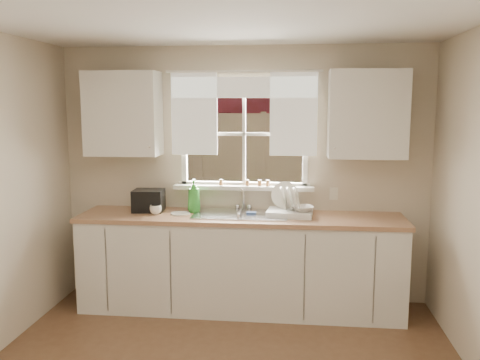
# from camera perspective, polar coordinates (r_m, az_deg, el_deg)

# --- Properties ---
(room_walls) EXTENTS (3.62, 4.02, 2.50)m
(room_walls) POSITION_cam_1_polar(r_m,az_deg,el_deg) (3.00, -3.58, -5.06)
(room_walls) COLOR beige
(room_walls) RESTS_ON ground
(ceiling) EXTENTS (3.60, 4.00, 0.02)m
(ceiling) POSITION_cam_1_polar(r_m,az_deg,el_deg) (3.03, -3.59, 19.14)
(ceiling) COLOR silver
(ceiling) RESTS_ON room_walls
(window) EXTENTS (1.38, 0.16, 1.06)m
(window) POSITION_cam_1_polar(r_m,az_deg,el_deg) (4.98, 0.44, 3.27)
(window) COLOR white
(window) RESTS_ON room_walls
(curtains) EXTENTS (1.50, 0.03, 0.81)m
(curtains) POSITION_cam_1_polar(r_m,az_deg,el_deg) (4.91, 0.38, 8.43)
(curtains) COLOR white
(curtains) RESTS_ON room_walls
(base_cabinets) EXTENTS (3.00, 0.62, 0.87)m
(base_cabinets) POSITION_cam_1_polar(r_m,az_deg,el_deg) (4.88, 0.04, -9.45)
(base_cabinets) COLOR silver
(base_cabinets) RESTS_ON ground
(countertop) EXTENTS (3.04, 0.65, 0.04)m
(countertop) POSITION_cam_1_polar(r_m,az_deg,el_deg) (4.76, 0.04, -4.24)
(countertop) COLOR #A27351
(countertop) RESTS_ON base_cabinets
(upper_cabinet_left) EXTENTS (0.70, 0.33, 0.80)m
(upper_cabinet_left) POSITION_cam_1_polar(r_m,az_deg,el_deg) (5.04, -12.99, 7.27)
(upper_cabinet_left) COLOR silver
(upper_cabinet_left) RESTS_ON room_walls
(upper_cabinet_right) EXTENTS (0.70, 0.33, 0.80)m
(upper_cabinet_right) POSITION_cam_1_polar(r_m,az_deg,el_deg) (4.81, 14.10, 7.18)
(upper_cabinet_right) COLOR silver
(upper_cabinet_right) RESTS_ON room_walls
(wall_outlet) EXTENTS (0.08, 0.01, 0.12)m
(wall_outlet) POSITION_cam_1_polar(r_m,az_deg,el_deg) (5.01, 10.48, -1.52)
(wall_outlet) COLOR beige
(wall_outlet) RESTS_ON room_walls
(sill_jars) EXTENTS (0.50, 0.04, 0.06)m
(sill_jars) POSITION_cam_1_polar(r_m,az_deg,el_deg) (4.96, 1.00, -0.32)
(sill_jars) COLOR brown
(sill_jars) RESTS_ON window
(backyard) EXTENTS (20.00, 10.00, 6.13)m
(backyard) POSITION_cam_1_polar(r_m,az_deg,el_deg) (11.46, 6.84, 16.07)
(backyard) COLOR #335421
(backyard) RESTS_ON ground
(sink) EXTENTS (0.88, 0.52, 0.40)m
(sink) POSITION_cam_1_polar(r_m,az_deg,el_deg) (4.80, 0.08, -4.76)
(sink) COLOR #B7B7BC
(sink) RESTS_ON countertop
(dish_rack) EXTENTS (0.44, 0.34, 0.30)m
(dish_rack) POSITION_cam_1_polar(r_m,az_deg,el_deg) (4.76, 5.57, -3.19)
(dish_rack) COLOR silver
(dish_rack) RESTS_ON countertop
(bowl) EXTENTS (0.26, 0.26, 0.05)m
(bowl) POSITION_cam_1_polar(r_m,az_deg,el_deg) (4.71, 7.01, -3.20)
(bowl) COLOR beige
(bowl) RESTS_ON dish_rack
(soap_bottle_a) EXTENTS (0.14, 0.14, 0.32)m
(soap_bottle_a) POSITION_cam_1_polar(r_m,az_deg,el_deg) (4.90, -5.19, -1.77)
(soap_bottle_a) COLOR green
(soap_bottle_a) RESTS_ON countertop
(soap_bottle_b) EXTENTS (0.10, 0.11, 0.19)m
(soap_bottle_b) POSITION_cam_1_polar(r_m,az_deg,el_deg) (5.05, -10.85, -2.33)
(soap_bottle_b) COLOR #3673CB
(soap_bottle_b) RESTS_ON countertop
(soap_bottle_c) EXTENTS (0.17, 0.17, 0.17)m
(soap_bottle_c) POSITION_cam_1_polar(r_m,az_deg,el_deg) (5.10, -10.87, -2.33)
(soap_bottle_c) COLOR beige
(soap_bottle_c) RESTS_ON countertop
(saucer) EXTENTS (0.19, 0.19, 0.01)m
(saucer) POSITION_cam_1_polar(r_m,az_deg,el_deg) (4.84, -6.70, -3.76)
(saucer) COLOR beige
(saucer) RESTS_ON countertop
(cup) EXTENTS (0.14, 0.14, 0.09)m
(cup) POSITION_cam_1_polar(r_m,az_deg,el_deg) (4.87, -9.45, -3.30)
(cup) COLOR white
(cup) RESTS_ON countertop
(black_appliance) EXTENTS (0.30, 0.27, 0.21)m
(black_appliance) POSITION_cam_1_polar(r_m,az_deg,el_deg) (5.01, -10.22, -2.27)
(black_appliance) COLOR black
(black_appliance) RESTS_ON countertop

